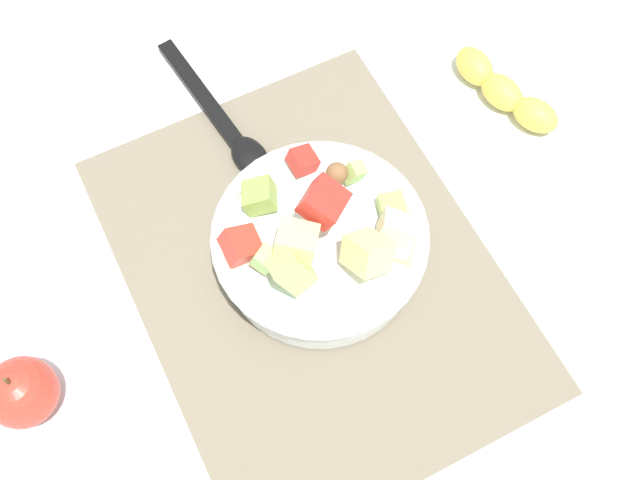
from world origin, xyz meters
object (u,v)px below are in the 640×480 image
(serving_spoon, at_px, (227,129))
(whole_apple, at_px, (21,388))
(salad_bowl, at_px, (320,243))
(banana_whole, at_px, (504,91))

(serving_spoon, distance_m, whole_apple, 0.35)
(salad_bowl, xyz_separation_m, banana_whole, (-0.09, 0.28, -0.02))
(serving_spoon, bearing_deg, banana_whole, 71.51)
(serving_spoon, relative_size, whole_apple, 2.77)
(banana_whole, bearing_deg, serving_spoon, -108.49)
(salad_bowl, bearing_deg, whole_apple, -89.31)
(salad_bowl, distance_m, banana_whole, 0.29)
(salad_bowl, relative_size, banana_whole, 1.44)
(whole_apple, height_order, banana_whole, whole_apple)
(whole_apple, bearing_deg, serving_spoon, 123.11)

